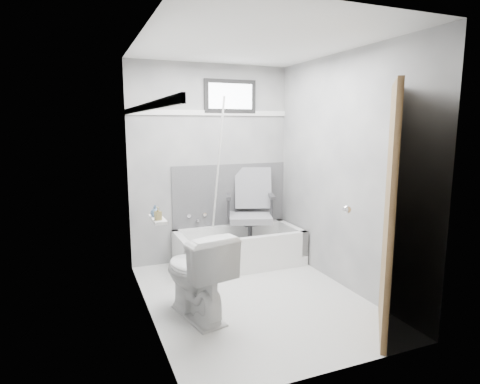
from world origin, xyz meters
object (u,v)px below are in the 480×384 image
soap_bottle_a (158,214)px  soap_bottle_b (155,211)px  door (445,218)px  bathtub (239,248)px  office_chair (250,211)px  toilet (196,274)px

soap_bottle_a → soap_bottle_b: 0.14m
door → bathtub: bearing=108.8°
office_chair → toilet: size_ratio=1.31×
office_chair → bathtub: bearing=-143.6°
toilet → soap_bottle_a: 0.66m
toilet → office_chair: bearing=-143.5°
door → soap_bottle_a: size_ratio=17.96×
bathtub → soap_bottle_b: size_ratio=14.71×
office_chair → toilet: bearing=-112.2°
soap_bottle_a → soap_bottle_b: bearing=90.0°
door → soap_bottle_a: door is taller
office_chair → soap_bottle_a: (-1.33, -1.17, 0.33)m
bathtub → soap_bottle_b: soap_bottle_b is taller
soap_bottle_a → door: bearing=-29.6°
door → toilet: bearing=145.0°
office_chair → toilet: (-1.01, -1.14, -0.25)m
soap_bottle_a → soap_bottle_b: (0.00, 0.14, -0.01)m
toilet → door: size_ratio=0.40×
bathtub → soap_bottle_a: soap_bottle_a is taller
toilet → door: 2.05m
bathtub → office_chair: office_chair is taller
door → soap_bottle_b: size_ratio=19.62×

